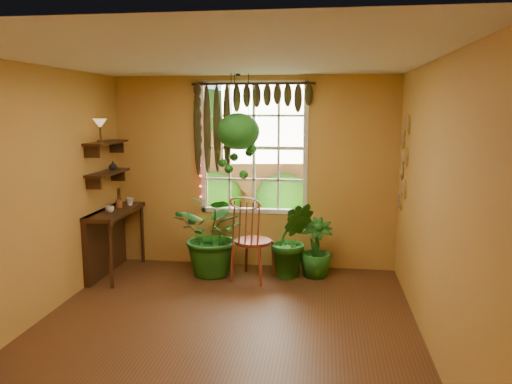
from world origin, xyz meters
TOP-DOWN VIEW (x-y plane):
  - floor at (0.00, 0.00)m, footprint 4.50×4.50m
  - ceiling at (0.00, 0.00)m, footprint 4.50×4.50m
  - wall_back at (0.00, 2.25)m, footprint 4.00×0.00m
  - wall_left at (-2.00, 0.00)m, footprint 0.00×4.50m
  - wall_right at (2.00, 0.00)m, footprint 0.00×4.50m
  - window at (0.00, 2.28)m, footprint 1.52×0.10m
  - valance_vine at (-0.08, 2.16)m, footprint 1.70×0.12m
  - string_lights at (-0.76, 2.19)m, footprint 0.03×0.03m
  - wall_plates at (1.98, 1.79)m, footprint 0.04×0.32m
  - counter_ledge at (-1.91, 1.60)m, footprint 0.40×1.20m
  - shelf_lower at (-1.88, 1.60)m, footprint 0.25×0.90m
  - shelf_upper at (-1.88, 1.60)m, footprint 0.25×0.90m
  - backyard at (0.24, 6.87)m, footprint 14.00×10.00m
  - windsor_chair at (0.07, 1.61)m, footprint 0.62×0.64m
  - potted_plant_left at (-0.45, 1.72)m, footprint 1.28×1.20m
  - potted_plant_mid at (0.58, 1.80)m, footprint 0.62×0.52m
  - potted_plant_right at (0.90, 1.85)m, footprint 0.51×0.51m
  - hanging_basket at (-0.16, 1.91)m, footprint 0.57×0.57m
  - cup_a at (-1.78, 1.39)m, footprint 0.14×0.14m
  - cup_b at (-1.72, 1.92)m, footprint 0.15×0.15m
  - brush_jar at (-1.80, 1.74)m, footprint 0.09×0.09m
  - shelf_vase at (-1.87, 1.76)m, footprint 0.15×0.15m
  - tiffany_lamp at (-1.86, 1.40)m, footprint 0.18×0.18m

SIDE VIEW (x-z plane):
  - floor at x=0.00m, z-range 0.00..0.00m
  - windsor_chair at x=0.07m, z-range -0.28..1.03m
  - potted_plant_right at x=0.90m, z-range 0.00..0.79m
  - potted_plant_mid at x=0.58m, z-range 0.00..1.03m
  - counter_ledge at x=-1.91m, z-range 0.10..1.00m
  - potted_plant_left at x=-0.45m, z-range 0.00..1.13m
  - cup_a at x=-1.78m, z-range 0.90..0.99m
  - cup_b at x=-1.72m, z-range 0.90..1.01m
  - brush_jar at x=-1.80m, z-range 0.86..1.20m
  - backyard at x=0.24m, z-range -4.72..7.28m
  - wall_back at x=0.00m, z-range -0.65..3.35m
  - wall_left at x=-2.00m, z-range -0.90..3.60m
  - wall_right at x=2.00m, z-range -0.90..3.60m
  - shelf_lower at x=-1.88m, z-range 1.38..1.42m
  - shelf_vase at x=-1.87m, z-range 1.42..1.54m
  - wall_plates at x=1.98m, z-range 1.00..2.10m
  - window at x=0.00m, z-range 0.77..2.63m
  - string_lights at x=-0.76m, z-range 0.98..2.52m
  - shelf_upper at x=-1.88m, z-range 1.78..1.82m
  - hanging_basket at x=-0.16m, z-range 1.19..2.58m
  - tiffany_lamp at x=-1.86m, z-range 1.89..2.19m
  - valance_vine at x=-0.08m, z-range 1.73..2.83m
  - ceiling at x=0.00m, z-range 2.70..2.70m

